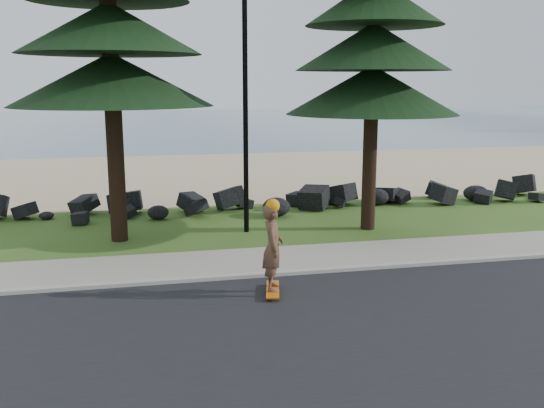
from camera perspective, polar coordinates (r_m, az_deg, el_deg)
The scene contains 9 objects.
ground at distance 14.24m, azimuth -0.16°, elevation -5.67°, with size 160.00×160.00×0.00m, color #344F18.
road at distance 10.16m, azimuth 5.36°, elevation -12.91°, with size 160.00×7.00×0.02m, color black.
kerb at distance 13.39m, azimuth 0.66°, elevation -6.57°, with size 160.00×0.20×0.10m, color #A9A298.
sidewalk at distance 14.42m, azimuth -0.33°, elevation -5.29°, with size 160.00×2.00×0.08m, color gray.
beach_sand at distance 28.26m, azimuth -6.42°, elevation 2.86°, with size 160.00×15.00×0.01m, color tan.
ocean at distance 64.50m, azimuth -9.90°, elevation 7.56°, with size 160.00×58.00×0.01m, color #3E6076.
seawall_boulders at distance 19.57m, azimuth -3.64°, elevation -0.94°, with size 60.00×2.40×1.10m, color black, non-canonical shape.
lamp_post at distance 16.75m, azimuth -2.54°, elevation 11.24°, with size 0.25×0.14×8.14m.
skateboarder at distance 12.00m, azimuth 0.07°, elevation -4.11°, with size 0.54×1.07×1.94m.
Camera 1 is at (-2.88, -13.30, 4.19)m, focal length 40.00 mm.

